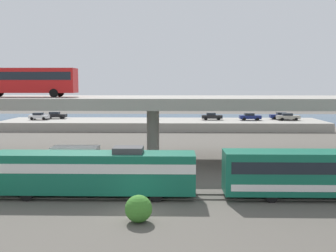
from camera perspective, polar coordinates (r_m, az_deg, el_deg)
name	(u,v)px	position (r m, az deg, el deg)	size (l,w,h in m)	color
ground_plane	(137,213)	(29.71, -4.48, -12.20)	(260.00, 260.00, 0.00)	#565149
rail_strip_near	(141,199)	(32.82, -3.90, -10.31)	(110.00, 0.12, 0.12)	#59544C
rail_strip_far	(142,194)	(34.19, -3.68, -9.64)	(110.00, 0.12, 0.12)	#59544C
train_locomotive	(84,171)	(33.72, -11.85, -6.25)	(17.65, 3.04, 4.18)	#14664C
highway_overpass	(153,103)	(48.22, -2.17, 3.29)	(96.00, 12.91, 7.73)	#9E998E
transit_bus_on_overpass	(26,80)	(50.69, -19.62, 6.24)	(12.00, 2.68, 3.40)	red
service_truck_east	(67,160)	(41.62, -14.20, -4.75)	(6.80, 2.46, 3.04)	#B7B7BC
pier_parking_lot	(163,124)	(83.55, -0.71, 0.24)	(65.97, 13.31, 1.75)	#9E998E
parked_car_0	(280,116)	(88.88, 15.71, 1.43)	(4.38, 1.83, 1.50)	navy
parked_car_1	(39,116)	(88.55, -17.90, 1.35)	(4.06, 1.99, 1.50)	silver
parked_car_2	(288,117)	(86.65, 16.68, 1.29)	(4.62, 1.99, 1.50)	#9E998C
parked_car_3	(250,117)	(84.88, 11.59, 1.32)	(4.40, 1.96, 1.50)	navy
parked_car_4	(212,116)	(84.53, 6.24, 1.39)	(4.26, 1.94, 1.50)	black
parked_car_5	(55,115)	(90.40, -15.72, 1.50)	(4.61, 1.89, 1.50)	black
harbor_water	(166,119)	(106.52, -0.28, 1.02)	(140.00, 36.00, 0.01)	navy
shrub_right	(139,209)	(27.54, -4.22, -11.66)	(1.85, 1.85, 1.85)	#3C7F2B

